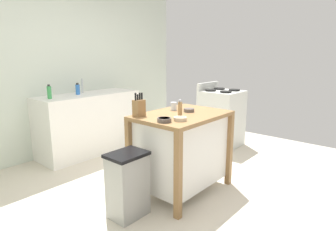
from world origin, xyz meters
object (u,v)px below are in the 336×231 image
(sink_faucet, at_px, (82,86))
(kitchen_island, at_px, (182,148))
(bowl_ceramic_small, at_px, (180,119))
(bottle_spray_cleaner, at_px, (49,92))
(bowl_ceramic_wide, at_px, (164,120))
(drinking_cup, at_px, (174,106))
(stove, at_px, (221,118))
(pepper_grinder, at_px, (180,109))
(knife_block, at_px, (139,107))
(bottle_hand_soap, at_px, (78,89))
(trash_bin, at_px, (127,184))
(bowl_stoneware_deep, at_px, (189,110))

(sink_faucet, bearing_deg, kitchen_island, -92.32)
(bowl_ceramic_small, xyz_separation_m, bottle_spray_cleaner, (-0.27, 2.03, 0.10))
(kitchen_island, distance_m, bowl_ceramic_wide, 0.59)
(drinking_cup, distance_m, stove, 1.70)
(pepper_grinder, bearing_deg, bowl_ceramic_small, -139.98)
(bowl_ceramic_small, bearing_deg, knife_block, 105.05)
(bowl_ceramic_wide, bearing_deg, sink_faucet, 77.00)
(bottle_spray_cleaner, bearing_deg, bowl_ceramic_wide, -86.21)
(bowl_ceramic_wide, distance_m, bowl_ceramic_small, 0.16)
(drinking_cup, distance_m, bottle_spray_cleaner, 1.77)
(knife_block, relative_size, pepper_grinder, 1.33)
(bowl_ceramic_small, height_order, bottle_hand_soap, bottle_hand_soap)
(kitchen_island, bearing_deg, bottle_hand_soap, 91.95)
(bowl_ceramic_small, relative_size, stove, 0.12)
(kitchen_island, xyz_separation_m, sink_faucet, (0.08, 2.01, 0.53))
(bowl_ceramic_wide, distance_m, bottle_hand_soap, 2.04)
(bowl_ceramic_wide, bearing_deg, bowl_ceramic_small, -30.21)
(drinking_cup, distance_m, bottle_hand_soap, 1.72)
(bowl_ceramic_small, distance_m, trash_bin, 0.80)
(bottle_hand_soap, bearing_deg, kitchen_island, -88.05)
(pepper_grinder, bearing_deg, trash_bin, 164.36)
(kitchen_island, distance_m, pepper_grinder, 0.52)
(kitchen_island, xyz_separation_m, pepper_grinder, (-0.17, -0.10, 0.48))
(sink_faucet, bearing_deg, bottle_hand_soap, -143.83)
(drinking_cup, bearing_deg, bottle_hand_soap, 95.04)
(bottle_spray_cleaner, height_order, stove, bottle_spray_cleaner)
(drinking_cup, height_order, stove, stove)
(knife_block, bearing_deg, pepper_grinder, -58.85)
(bowl_ceramic_small, relative_size, drinking_cup, 1.40)
(bowl_ceramic_wide, xyz_separation_m, stove, (2.10, 0.59, -0.44))
(bowl_ceramic_wide, height_order, pepper_grinder, pepper_grinder)
(knife_block, xyz_separation_m, pepper_grinder, (0.22, -0.36, -0.00))
(sink_faucet, bearing_deg, drinking_cup, -89.85)
(drinking_cup, distance_m, sink_faucet, 1.83)
(drinking_cup, height_order, pepper_grinder, pepper_grinder)
(trash_bin, bearing_deg, sink_faucet, 66.99)
(bottle_hand_soap, bearing_deg, knife_block, -101.10)
(drinking_cup, bearing_deg, bowl_stoneware_deep, -78.59)
(bowl_ceramic_wide, xyz_separation_m, bowl_ceramic_small, (0.14, -0.08, -0.00))
(sink_faucet, distance_m, bottle_hand_soap, 0.18)
(bowl_ceramic_wide, relative_size, stove, 0.13)
(bowl_ceramic_wide, distance_m, bottle_spray_cleaner, 1.95)
(knife_block, relative_size, sink_faucet, 1.12)
(bowl_stoneware_deep, bearing_deg, sink_faucet, 91.23)
(pepper_grinder, distance_m, bottle_spray_cleaner, 1.98)
(bowl_stoneware_deep, xyz_separation_m, drinking_cup, (-0.04, 0.19, 0.03))
(knife_block, height_order, sink_faucet, sink_faucet)
(trash_bin, height_order, bottle_spray_cleaner, bottle_spray_cleaner)
(knife_block, bearing_deg, kitchen_island, -33.97)
(kitchen_island, bearing_deg, bowl_stoneware_deep, 0.41)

